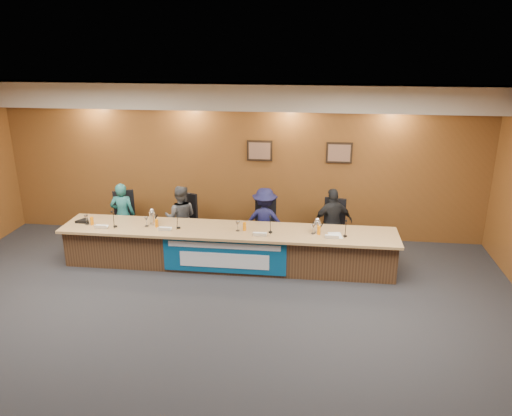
# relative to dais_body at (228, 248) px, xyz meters

# --- Properties ---
(floor) EXTENTS (10.00, 10.00, 0.00)m
(floor) POSITION_rel_dais_body_xyz_m (0.00, -2.40, -0.35)
(floor) COLOR black
(floor) RESTS_ON ground
(ceiling) EXTENTS (10.00, 8.00, 0.04)m
(ceiling) POSITION_rel_dais_body_xyz_m (0.00, -2.40, 2.85)
(ceiling) COLOR silver
(ceiling) RESTS_ON wall_back
(wall_back) EXTENTS (10.00, 0.04, 3.20)m
(wall_back) POSITION_rel_dais_body_xyz_m (0.00, 1.60, 1.25)
(wall_back) COLOR brown
(wall_back) RESTS_ON floor
(soffit) EXTENTS (10.00, 0.50, 0.50)m
(soffit) POSITION_rel_dais_body_xyz_m (0.00, 1.35, 2.60)
(soffit) COLOR beige
(soffit) RESTS_ON wall_back
(dais_body) EXTENTS (6.00, 0.80, 0.70)m
(dais_body) POSITION_rel_dais_body_xyz_m (0.00, 0.00, 0.00)
(dais_body) COLOR #482E1A
(dais_body) RESTS_ON floor
(dais_top) EXTENTS (6.10, 0.95, 0.05)m
(dais_top) POSITION_rel_dais_body_xyz_m (0.00, -0.05, 0.38)
(dais_top) COLOR #A47C4C
(dais_top) RESTS_ON dais_body
(banner) EXTENTS (2.20, 0.02, 0.65)m
(banner) POSITION_rel_dais_body_xyz_m (0.00, -0.41, 0.03)
(banner) COLOR navy
(banner) RESTS_ON dais_body
(banner_text_upper) EXTENTS (2.00, 0.01, 0.10)m
(banner_text_upper) POSITION_rel_dais_body_xyz_m (0.00, -0.43, 0.23)
(banner_text_upper) COLOR silver
(banner_text_upper) RESTS_ON banner
(banner_text_lower) EXTENTS (1.60, 0.01, 0.28)m
(banner_text_lower) POSITION_rel_dais_body_xyz_m (0.00, -0.43, -0.05)
(banner_text_lower) COLOR silver
(banner_text_lower) RESTS_ON banner
(wall_photo_left) EXTENTS (0.52, 0.04, 0.42)m
(wall_photo_left) POSITION_rel_dais_body_xyz_m (0.40, 1.57, 1.50)
(wall_photo_left) COLOR black
(wall_photo_left) RESTS_ON wall_back
(wall_photo_right) EXTENTS (0.52, 0.04, 0.42)m
(wall_photo_right) POSITION_rel_dais_body_xyz_m (2.00, 1.57, 1.50)
(wall_photo_right) COLOR black
(wall_photo_right) RESTS_ON wall_back
(panelist_a) EXTENTS (0.52, 0.38, 1.32)m
(panelist_a) POSITION_rel_dais_body_xyz_m (-2.27, 0.70, 0.31)
(panelist_a) COLOR #1F615F
(panelist_a) RESTS_ON floor
(panelist_b) EXTENTS (0.68, 0.56, 1.30)m
(panelist_b) POSITION_rel_dais_body_xyz_m (-1.07, 0.70, 0.30)
(panelist_b) COLOR #444548
(panelist_b) RESTS_ON floor
(panelist_c) EXTENTS (0.88, 0.55, 1.32)m
(panelist_c) POSITION_rel_dais_body_xyz_m (0.60, 0.70, 0.31)
(panelist_c) COLOR #14143B
(panelist_c) RESTS_ON floor
(panelist_d) EXTENTS (0.86, 0.57, 1.36)m
(panelist_d) POSITION_rel_dais_body_xyz_m (1.91, 0.70, 0.33)
(panelist_d) COLOR black
(panelist_d) RESTS_ON floor
(office_chair_a) EXTENTS (0.63, 0.63, 0.08)m
(office_chair_a) POSITION_rel_dais_body_xyz_m (-2.27, 0.80, 0.13)
(office_chair_a) COLOR black
(office_chair_a) RESTS_ON floor
(office_chair_b) EXTENTS (0.62, 0.62, 0.08)m
(office_chair_b) POSITION_rel_dais_body_xyz_m (-1.07, 0.80, 0.13)
(office_chair_b) COLOR black
(office_chair_b) RESTS_ON floor
(office_chair_c) EXTENTS (0.52, 0.52, 0.08)m
(office_chair_c) POSITION_rel_dais_body_xyz_m (0.60, 0.80, 0.13)
(office_chair_c) COLOR black
(office_chair_c) RESTS_ON floor
(office_chair_d) EXTENTS (0.58, 0.58, 0.08)m
(office_chair_d) POSITION_rel_dais_body_xyz_m (1.91, 0.80, 0.13)
(office_chair_d) COLOR black
(office_chair_d) RESTS_ON floor
(nameplate_a) EXTENTS (0.24, 0.08, 0.10)m
(nameplate_a) POSITION_rel_dais_body_xyz_m (-2.29, -0.31, 0.45)
(nameplate_a) COLOR white
(nameplate_a) RESTS_ON dais_top
(microphone_a) EXTENTS (0.07, 0.07, 0.02)m
(microphone_a) POSITION_rel_dais_body_xyz_m (-2.06, -0.19, 0.41)
(microphone_a) COLOR black
(microphone_a) RESTS_ON dais_top
(juice_glass_a) EXTENTS (0.06, 0.06, 0.15)m
(juice_glass_a) POSITION_rel_dais_body_xyz_m (-2.52, -0.14, 0.47)
(juice_glass_a) COLOR orange
(juice_glass_a) RESTS_ON dais_top
(water_glass_a) EXTENTS (0.08, 0.08, 0.18)m
(water_glass_a) POSITION_rel_dais_body_xyz_m (-2.63, -0.13, 0.49)
(water_glass_a) COLOR silver
(water_glass_a) RESTS_ON dais_top
(nameplate_b) EXTENTS (0.24, 0.08, 0.10)m
(nameplate_b) POSITION_rel_dais_body_xyz_m (-1.11, -0.28, 0.45)
(nameplate_b) COLOR white
(nameplate_b) RESTS_ON dais_top
(microphone_b) EXTENTS (0.07, 0.07, 0.02)m
(microphone_b) POSITION_rel_dais_body_xyz_m (-0.89, -0.12, 0.41)
(microphone_b) COLOR black
(microphone_b) RESTS_ON dais_top
(juice_glass_b) EXTENTS (0.06, 0.06, 0.15)m
(juice_glass_b) POSITION_rel_dais_body_xyz_m (-1.30, -0.10, 0.47)
(juice_glass_b) COLOR orange
(juice_glass_b) RESTS_ON dais_top
(water_glass_b) EXTENTS (0.08, 0.08, 0.18)m
(water_glass_b) POSITION_rel_dais_body_xyz_m (-1.50, -0.09, 0.49)
(water_glass_b) COLOR silver
(water_glass_b) RESTS_ON dais_top
(nameplate_c) EXTENTS (0.24, 0.08, 0.10)m
(nameplate_c) POSITION_rel_dais_body_xyz_m (0.62, -0.33, 0.45)
(nameplate_c) COLOR white
(nameplate_c) RESTS_ON dais_top
(microphone_c) EXTENTS (0.07, 0.07, 0.02)m
(microphone_c) POSITION_rel_dais_body_xyz_m (0.79, -0.12, 0.41)
(microphone_c) COLOR black
(microphone_c) RESTS_ON dais_top
(juice_glass_c) EXTENTS (0.06, 0.06, 0.15)m
(juice_glass_c) POSITION_rel_dais_body_xyz_m (0.32, -0.07, 0.47)
(juice_glass_c) COLOR orange
(juice_glass_c) RESTS_ON dais_top
(water_glass_c) EXTENTS (0.08, 0.08, 0.18)m
(water_glass_c) POSITION_rel_dais_body_xyz_m (0.20, -0.11, 0.49)
(water_glass_c) COLOR silver
(water_glass_c) RESTS_ON dais_top
(nameplate_d) EXTENTS (0.24, 0.08, 0.10)m
(nameplate_d) POSITION_rel_dais_body_xyz_m (1.87, -0.29, 0.45)
(nameplate_d) COLOR white
(nameplate_d) RESTS_ON dais_top
(microphone_d) EXTENTS (0.07, 0.07, 0.02)m
(microphone_d) POSITION_rel_dais_body_xyz_m (2.10, -0.15, 0.41)
(microphone_d) COLOR black
(microphone_d) RESTS_ON dais_top
(juice_glass_d) EXTENTS (0.06, 0.06, 0.15)m
(juice_glass_d) POSITION_rel_dais_body_xyz_m (1.64, -0.10, 0.47)
(juice_glass_d) COLOR orange
(juice_glass_d) RESTS_ON dais_top
(water_glass_d) EXTENTS (0.08, 0.08, 0.18)m
(water_glass_d) POSITION_rel_dais_body_xyz_m (1.54, -0.09, 0.49)
(water_glass_d) COLOR silver
(water_glass_d) RESTS_ON dais_top
(carafe_left) EXTENTS (0.12, 0.12, 0.25)m
(carafe_left) POSITION_rel_dais_body_xyz_m (-1.42, 0.03, 0.53)
(carafe_left) COLOR silver
(carafe_left) RESTS_ON dais_top
(carafe_right) EXTENTS (0.12, 0.12, 0.22)m
(carafe_right) POSITION_rel_dais_body_xyz_m (1.61, -0.01, 0.51)
(carafe_right) COLOR silver
(carafe_right) RESTS_ON dais_top
(speakerphone) EXTENTS (0.32, 0.32, 0.05)m
(speakerphone) POSITION_rel_dais_body_xyz_m (-2.74, -0.03, 0.43)
(speakerphone) COLOR black
(speakerphone) RESTS_ON dais_top
(paper_stack) EXTENTS (0.26, 0.33, 0.01)m
(paper_stack) POSITION_rel_dais_body_xyz_m (1.93, -0.13, 0.40)
(paper_stack) COLOR white
(paper_stack) RESTS_ON dais_top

